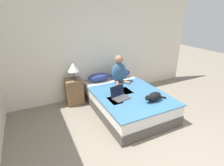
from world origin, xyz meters
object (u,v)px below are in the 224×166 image
at_px(pillow_near, 99,77).
at_px(cat_tabby, 154,97).
at_px(nightstand, 74,92).
at_px(person_sitting, 119,71).
at_px(table_lamp, 73,68).
at_px(bed, 127,101).
at_px(pillow_far, 120,74).
at_px(laptop_open, 120,96).

xyz_separation_m(pillow_near, cat_tabby, (0.57, -1.52, -0.01)).
relative_size(pillow_near, nightstand, 0.94).
height_order(person_sitting, table_lamp, person_sitting).
xyz_separation_m(bed, pillow_far, (0.32, 0.89, 0.34)).
xyz_separation_m(person_sitting, table_lamp, (-1.08, 0.26, 0.16)).
xyz_separation_m(pillow_far, cat_tabby, (-0.06, -1.52, -0.01)).
height_order(laptop_open, table_lamp, table_lamp).
height_order(pillow_near, laptop_open, laptop_open).
relative_size(pillow_near, laptop_open, 1.48).
distance_m(nightstand, table_lamp, 0.62).
bearing_deg(pillow_near, bed, -70.35).
relative_size(laptop_open, table_lamp, 0.96).
distance_m(person_sitting, nightstand, 1.23).
distance_m(bed, cat_tabby, 0.75).
relative_size(bed, pillow_far, 3.50).
distance_m(pillow_near, laptop_open, 1.09).
distance_m(pillow_near, cat_tabby, 1.62).
bearing_deg(pillow_near, cat_tabby, -69.23).
distance_m(cat_tabby, table_lamp, 1.96).
bearing_deg(table_lamp, pillow_far, 1.76).
distance_m(person_sitting, cat_tabby, 1.24).
bearing_deg(person_sitting, nightstand, 166.04).
height_order(bed, nightstand, nightstand).
xyz_separation_m(cat_tabby, laptop_open, (-0.55, 0.42, -0.04)).
distance_m(cat_tabby, nightstand, 1.96).
height_order(pillow_near, cat_tabby, pillow_near).
bearing_deg(cat_tabby, bed, -75.53).
bearing_deg(person_sitting, laptop_open, -116.72).
bearing_deg(pillow_far, person_sitting, -125.29).
height_order(pillow_near, pillow_far, same).
distance_m(bed, pillow_far, 1.01).
bearing_deg(pillow_near, nightstand, -177.79).
height_order(pillow_far, laptop_open, laptop_open).
distance_m(pillow_near, pillow_far, 0.64).
xyz_separation_m(bed, person_sitting, (0.11, 0.59, 0.54)).
xyz_separation_m(pillow_near, table_lamp, (-0.65, -0.04, 0.36)).
xyz_separation_m(bed, nightstand, (-1.00, 0.87, 0.08)).
bearing_deg(laptop_open, person_sitting, 50.99).
bearing_deg(person_sitting, table_lamp, 166.43).
relative_size(person_sitting, cat_tabby, 1.31).
relative_size(bed, table_lamp, 4.97).
bearing_deg(nightstand, cat_tabby, -49.93).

